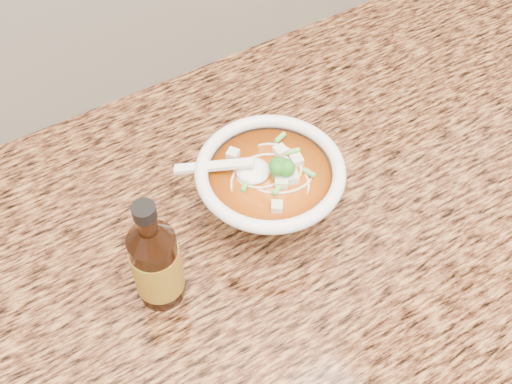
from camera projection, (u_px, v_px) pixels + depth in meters
counter_slab at (225, 252)px, 0.81m from camera, size 4.00×0.68×0.04m
soup_bowl at (270, 188)px, 0.79m from camera, size 0.19×0.18×0.10m
hot_sauce_bottle at (156, 263)px, 0.70m from camera, size 0.06×0.06×0.17m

